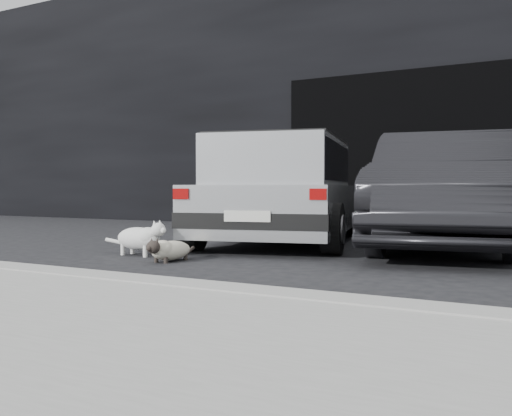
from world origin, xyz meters
The scene contains 8 objects.
ground centered at (0.00, 0.00, 0.00)m, with size 80.00×80.00×0.00m, color black.
building_facade centered at (1.00, 6.00, 2.50)m, with size 34.00×4.00×5.00m, color black.
garage_opening centered at (1.00, 3.99, 1.30)m, with size 4.00×0.10×2.60m, color black.
curb centered at (1.00, -2.60, 0.06)m, with size 18.00×0.25×0.12m, color gray.
silver_hatchback centered at (0.27, 1.01, 0.70)m, with size 2.36×3.77×1.29m.
second_car centered at (2.15, 1.28, 0.66)m, with size 1.41×4.03×1.33m, color black.
cat_siamese centered at (0.13, -1.16, 0.11)m, with size 0.27×0.70×0.24m.
cat_white centered at (-0.39, -0.91, 0.18)m, with size 0.80×0.32×0.37m.
Camera 1 is at (3.35, -5.37, 0.68)m, focal length 40.00 mm.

